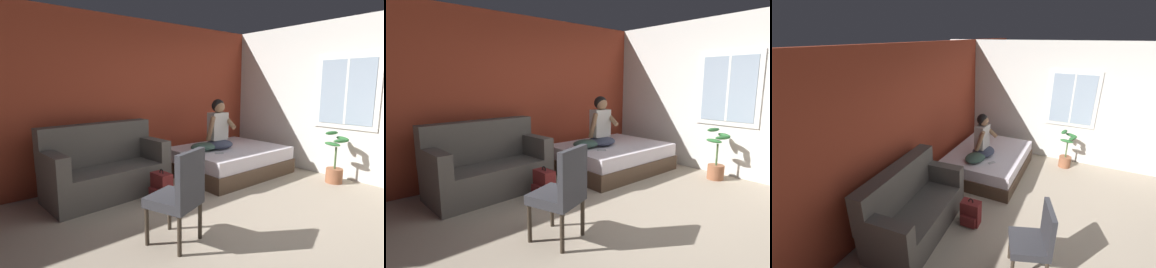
% 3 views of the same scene
% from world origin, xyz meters
% --- Properties ---
extents(ground_plane, '(40.00, 40.00, 0.00)m').
position_xyz_m(ground_plane, '(0.00, 0.00, 0.00)').
color(ground_plane, tan).
extents(wall_back_accent, '(10.27, 0.16, 2.70)m').
position_xyz_m(wall_back_accent, '(0.00, 2.82, 1.35)').
color(wall_back_accent, '#993823').
rests_on(wall_back_accent, ground).
extents(wall_side_with_window, '(0.19, 6.89, 2.70)m').
position_xyz_m(wall_side_with_window, '(2.72, 0.01, 1.35)').
color(wall_side_with_window, silver).
rests_on(wall_side_with_window, ground).
extents(bed, '(1.96, 1.50, 0.48)m').
position_xyz_m(bed, '(1.34, 1.84, 0.24)').
color(bed, '#4C3828').
rests_on(bed, ground).
extents(couch, '(1.75, 0.94, 1.04)m').
position_xyz_m(couch, '(-0.86, 2.22, 0.39)').
color(couch, '#514C47').
rests_on(couch, ground).
extents(side_chair, '(0.59, 0.59, 0.98)m').
position_xyz_m(side_chair, '(-0.85, 0.42, 0.53)').
color(side_chair, '#382D23').
rests_on(side_chair, ground).
extents(person_seated, '(0.55, 0.48, 0.88)m').
position_xyz_m(person_seated, '(1.12, 1.90, 0.84)').
color(person_seated, '#383D51').
rests_on(person_seated, bed).
extents(backpack, '(0.24, 0.31, 0.46)m').
position_xyz_m(backpack, '(-0.37, 1.49, 0.19)').
color(backpack, maroon).
rests_on(backpack, ground).
extents(throw_pillow, '(0.54, 0.44, 0.14)m').
position_xyz_m(throw_pillow, '(0.80, 1.92, 0.55)').
color(throw_pillow, '#385147').
rests_on(throw_pillow, bed).
extents(cell_phone, '(0.16, 0.14, 0.01)m').
position_xyz_m(cell_phone, '(0.85, 1.59, 0.48)').
color(cell_phone, '#B7B7BC').
rests_on(cell_phone, bed).
extents(potted_plant, '(0.39, 0.37, 0.85)m').
position_xyz_m(potted_plant, '(2.28, 0.35, 0.30)').
color(potted_plant, '#995B3D').
rests_on(potted_plant, ground).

